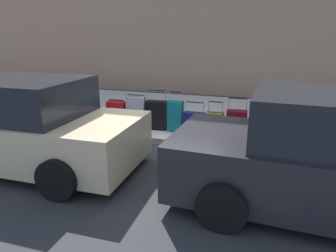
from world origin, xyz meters
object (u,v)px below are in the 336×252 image
Objects in this scene: suitcase_navy_6 at (194,123)px; suitcase_black_8 at (157,115)px; suitcase_teal_0 at (328,134)px; suitcase_black_1 at (304,131)px; suitcase_red_3 at (259,125)px; suitcase_silver_9 at (136,112)px; suitcase_maroon_4 at (236,124)px; fire_hydrant at (92,108)px; suitcase_red_10 at (117,114)px; bollard_post at (63,108)px; suitcase_silver_2 at (281,124)px; suitcase_teal_7 at (175,116)px; suitcase_olive_5 at (215,124)px; parked_car_beige_1 at (24,126)px.

suitcase_navy_6 is 0.95m from suitcase_black_8.
suitcase_teal_0 is 0.85× the size of suitcase_black_1.
suitcase_black_1 is 0.89m from suitcase_red_3.
suitcase_red_3 is 1.41m from suitcase_navy_6.
suitcase_silver_9 is (2.88, -0.04, 0.04)m from suitcase_red_3.
fire_hydrant is (3.59, 0.07, 0.09)m from suitcase_maroon_4.
suitcase_red_10 is (4.74, 0.05, 0.05)m from suitcase_teal_0.
suitcase_maroon_4 reaches higher than suitcase_red_10.
bollard_post is at bearing 2.88° from suitcase_maroon_4.
suitcase_silver_2 is at bearing -9.76° from suitcase_black_1.
suitcase_black_8 reaches higher than suitcase_teal_7.
suitcase_red_3 is at bearing 179.15° from suitcase_silver_9.
suitcase_teal_7 is (0.93, -0.05, 0.09)m from suitcase_olive_5.
suitcase_teal_0 is 2.76m from suitcase_navy_6.
fire_hydrant is at bearing 0.85° from suitcase_red_10.
suitcase_black_1 is at bearing 179.92° from fire_hydrant.
suitcase_navy_6 is 1.98m from suitcase_red_10.
suitcase_black_1 is 1.16× the size of fire_hydrant.
suitcase_black_8 is (0.48, -0.04, -0.02)m from suitcase_teal_7.
suitcase_silver_9 is at bearing 0.14° from suitcase_silver_2.
suitcase_red_3 is at bearing 179.24° from suitcase_black_8.
suitcase_black_8 reaches higher than suitcase_navy_6.
suitcase_teal_7 is at bearing 175.15° from suitcase_black_8.
suitcase_silver_2 reaches higher than suitcase_black_8.
bollard_post is 0.18× the size of parked_car_beige_1.
suitcase_silver_2 is 0.98× the size of suitcase_red_3.
suitcase_teal_0 is 4.74m from suitcase_red_10.
bollard_post is (1.45, 0.16, 0.08)m from suitcase_red_10.
suitcase_teal_0 is at bearing -156.26° from parked_car_beige_1.
suitcase_maroon_4 is 0.47m from suitcase_olive_5.
suitcase_navy_6 is at bearing 1.05° from suitcase_olive_5.
fire_hydrant is (4.08, 0.02, 0.06)m from suitcase_red_3.
suitcase_teal_0 is 0.75× the size of suitcase_red_3.
suitcase_teal_0 is 0.99× the size of fire_hydrant.
parked_car_beige_1 is (-0.79, 2.16, 0.22)m from bollard_post.
suitcase_teal_0 is at bearing -179.80° from suitcase_black_8.
suitcase_teal_0 is 0.91m from suitcase_silver_2.
suitcase_silver_9 is at bearing -116.07° from parked_car_beige_1.
suitcase_silver_9 is at bearing -3.09° from suitcase_olive_5.
suitcase_silver_2 reaches higher than suitcase_navy_6.
suitcase_red_3 is 4.68m from parked_car_beige_1.
suitcase_silver_2 is 1.02× the size of suitcase_black_8.
bollard_post is at bearing -69.82° from parked_car_beige_1.
fire_hydrant is at bearing -168.85° from bollard_post.
parked_car_beige_1 is at bearing 90.81° from fire_hydrant.
suitcase_black_1 reaches higher than suitcase_teal_0.
suitcase_silver_2 is 1.40m from suitcase_olive_5.
parked_car_beige_1 is (1.16, 2.37, 0.23)m from suitcase_silver_9.
suitcase_teal_0 is 4.24m from suitcase_silver_9.
suitcase_black_1 is at bearing -178.87° from suitcase_olive_5.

